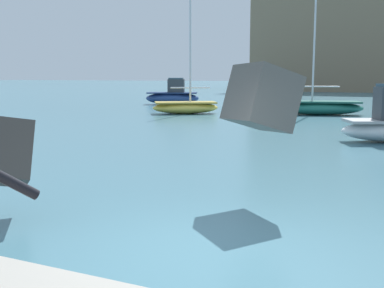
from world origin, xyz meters
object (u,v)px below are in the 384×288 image
(boat_far_centre, at_px, (173,96))
(mooring_buoy_inner, at_px, (250,104))
(boat_mid_centre, at_px, (319,107))
(boat_near_centre, at_px, (185,106))
(mooring_buoy_outer, at_px, (271,100))

(boat_far_centre, relative_size, mooring_buoy_inner, 11.03)
(boat_mid_centre, height_order, mooring_buoy_inner, boat_mid_centre)
(boat_far_centre, bearing_deg, mooring_buoy_inner, -3.63)
(mooring_buoy_inner, bearing_deg, boat_near_centre, -102.26)
(mooring_buoy_inner, bearing_deg, boat_mid_centre, -41.06)
(boat_mid_centre, height_order, mooring_buoy_outer, boat_mid_centre)
(mooring_buoy_outer, bearing_deg, boat_mid_centre, -63.04)
(boat_mid_centre, xyz_separation_m, boat_far_centre, (-13.06, 5.78, 0.21))
(boat_near_centre, xyz_separation_m, mooring_buoy_outer, (1.42, 15.32, -0.25))
(mooring_buoy_inner, height_order, mooring_buoy_outer, same)
(boat_near_centre, bearing_deg, mooring_buoy_outer, 84.72)
(mooring_buoy_inner, bearing_deg, boat_far_centre, 176.37)
(boat_mid_centre, distance_m, mooring_buoy_inner, 8.14)
(boat_near_centre, xyz_separation_m, boat_far_centre, (-5.19, 8.42, 0.25))
(mooring_buoy_outer, bearing_deg, mooring_buoy_inner, -87.52)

